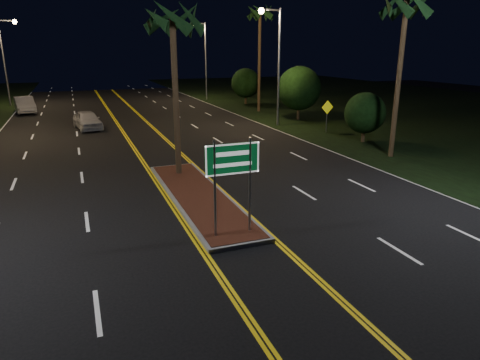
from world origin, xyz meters
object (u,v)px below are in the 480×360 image
median_island (198,196)px  shrub_mid (299,88)px  shrub_far (246,83)px  shrub_near (365,113)px  highway_sign (233,168)px  palm_median (172,20)px  streetlight_left_far (6,52)px  car_far (24,103)px  palm_right_far (260,14)px  warning_sign (327,112)px  car_near (87,118)px  streetlight_right_far (203,52)px  palm_right_near (406,6)px  streetlight_right_mid (275,54)px

median_island → shrub_mid: (14.00, 17.00, 2.64)m
shrub_far → shrub_near: bearing=-90.8°
median_island → highway_sign: (0.00, -4.20, 2.32)m
median_island → palm_median: palm_median is taller
streetlight_left_far → shrub_near: size_ratio=2.73×
shrub_near → car_far: 32.47m
palm_right_far → warning_sign: size_ratio=4.31×
median_island → car_near: bearing=101.0°
streetlight_right_far → shrub_far: bearing=-62.0°
streetlight_right_far → palm_right_near: bearing=-86.6°
shrub_mid → shrub_far: size_ratio=1.17×
highway_sign → palm_right_near: palm_right_near is taller
highway_sign → warning_sign: 19.87m
streetlight_right_far → warning_sign: size_ratio=3.76×
palm_median → warning_sign: bearing=29.3°
palm_median → shrub_far: palm_median is taller
shrub_near → warning_sign: 3.85m
streetlight_right_mid → car_near: 15.50m
palm_right_far → car_far: (-21.78, 7.41, -8.24)m
highway_sign → streetlight_right_mid: size_ratio=0.36×
highway_sign → shrub_near: (13.50, 11.20, -0.46)m
palm_right_near → streetlight_right_far: bearing=93.4°
shrub_near → warning_sign: bearing=97.5°
highway_sign → palm_median: (0.00, 7.70, 4.87)m
palm_median → palm_right_far: (12.80, 19.50, 1.87)m
streetlight_left_far → car_near: (6.98, -18.25, -4.82)m
shrub_far → highway_sign: bearing=-112.6°
shrub_far → streetlight_right_far: bearing=118.0°
shrub_far → car_far: shrub_far is taller
palm_right_near → shrub_near: palm_right_near is taller
warning_sign → highway_sign: bearing=-135.0°
streetlight_right_mid → warning_sign: bearing=-60.4°
car_near → shrub_far: bearing=20.9°
highway_sign → shrub_near: size_ratio=0.97×
shrub_far → car_far: bearing=176.5°
highway_sign → palm_right_far: (12.80, 27.20, 6.74)m
palm_right_far → shrub_far: palm_right_far is taller
palm_right_far → streetlight_right_mid: bearing=-105.3°
car_near → warning_sign: size_ratio=2.09×
highway_sign → streetlight_right_far: (10.61, 39.20, 3.25)m
warning_sign → median_island: bearing=-144.4°
shrub_far → streetlight_left_far: bearing=161.9°
streetlight_right_mid → shrub_far: size_ratio=2.27×
streetlight_left_far → streetlight_right_far: 21.32m
streetlight_right_mid → car_near: bearing=165.3°
streetlight_right_mid → palm_right_near: (1.89, -12.00, 2.56)m
shrub_near → palm_right_near: bearing=-104.0°
streetlight_left_far → car_far: 8.29m
streetlight_left_far → palm_median: (10.61, -33.50, 1.62)m
palm_right_far → highway_sign: bearing=-115.2°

